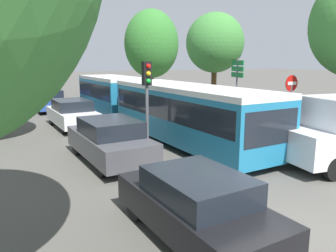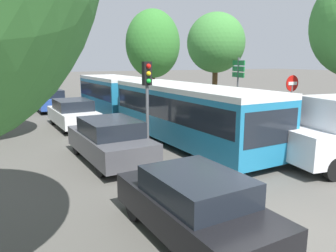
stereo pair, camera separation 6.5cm
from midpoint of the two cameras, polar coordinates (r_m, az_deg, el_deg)
The scene contains 14 objects.
ground_plane at distance 7.32m, azimuth 20.28°, elevation -17.43°, with size 200.00×200.00×0.00m, color #4F4C47.
articulated_bus at distance 16.62m, azimuth -3.25°, elevation 4.31°, with size 3.27×16.51×2.44m.
city_bus_rear at distance 52.07m, azimuth -23.83°, elevation 8.14°, with size 3.12×11.17×2.38m.
queued_car_black at distance 6.54m, azimuth 4.90°, elevation -13.60°, with size 1.86×3.97×1.35m.
queued_car_graphite at distance 11.42m, azimuth -9.92°, elevation -2.41°, with size 2.05×4.38×1.49m.
queued_car_white at distance 17.66m, azimuth -16.12°, elevation 2.12°, with size 2.01×4.30×1.46m.
queued_car_blue at distance 24.14m, azimuth -19.90°, elevation 4.27°, with size 2.01×4.30×1.46m.
queued_car_navy at distance 29.97m, azimuth -21.51°, elevation 5.37°, with size 1.96×4.19×1.43m.
queued_car_green at distance 36.71m, azimuth -22.06°, elevation 6.24°, with size 1.87×4.00×1.36m.
traffic_light at distance 12.68m, azimuth -3.48°, elevation 7.08°, with size 0.33×0.37×3.40m.
no_entry_sign at distance 15.22m, azimuth 20.78°, elevation 4.73°, with size 0.70×0.08×2.82m.
direction_sign_post at distance 19.52m, azimuth 12.20°, elevation 8.55°, with size 0.34×1.38×3.60m.
tree_right_mid at distance 22.35m, azimuth 8.43°, elevation 14.10°, with size 3.80×3.80×6.52m.
tree_right_far at distance 31.90m, azimuth -2.61°, elevation 14.08°, with size 5.12×5.12×8.15m.
Camera 2 is at (-4.84, -4.27, 3.44)m, focal length 35.00 mm.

